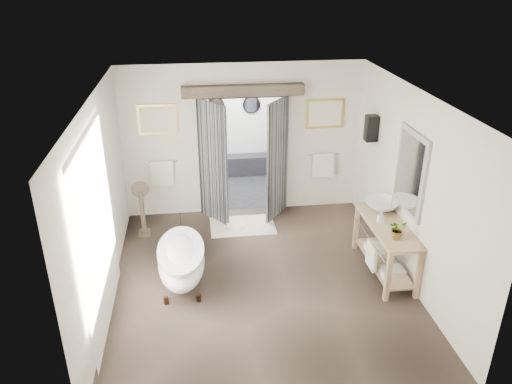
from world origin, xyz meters
TOP-DOWN VIEW (x-y plane):
  - ground_plane at (0.00, 0.00)m, footprint 5.00×5.00m
  - room_shell at (-0.04, -0.13)m, footprint 4.52×5.02m
  - shower_room at (0.00, 3.99)m, footprint 2.22×2.01m
  - back_wall_dressing at (0.00, 2.32)m, footprint 3.82×0.73m
  - clawfoot_tub at (-1.20, 0.18)m, footprint 0.71×1.59m
  - vanity at (1.95, 0.02)m, footprint 0.57×1.60m
  - pedestal_mirror at (-1.90, 1.71)m, footprint 0.31×0.20m
  - rug at (-0.10, 1.80)m, footprint 1.20×0.80m
  - slippers at (-0.24, 1.78)m, footprint 0.34×0.26m
  - basin at (2.02, 0.46)m, footprint 0.74×0.74m
  - plant at (1.94, -0.38)m, footprint 0.31×0.29m
  - soap_bottle_a at (1.87, 0.10)m, footprint 0.08×0.09m
  - soap_bottle_b at (1.96, 0.74)m, footprint 0.15×0.15m

SIDE VIEW (x-z plane):
  - ground_plane at x=0.00m, z-range 0.00..0.00m
  - rug at x=-0.10m, z-range 0.00..0.01m
  - slippers at x=-0.24m, z-range 0.01..0.06m
  - clawfoot_tub at x=-1.20m, z-range -0.01..0.77m
  - pedestal_mirror at x=-1.90m, z-range -0.07..0.98m
  - vanity at x=1.95m, z-range 0.08..0.93m
  - shower_room at x=0.00m, z-range -0.35..2.16m
  - soap_bottle_b at x=1.96m, z-range 0.85..1.03m
  - soap_bottle_a at x=1.87m, z-range 0.85..1.03m
  - basin at x=2.02m, z-range 0.85..1.04m
  - plant at x=1.94m, z-range 0.85..1.13m
  - back_wall_dressing at x=0.00m, z-range 0.30..2.82m
  - room_shell at x=-0.04m, z-range 0.40..3.31m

